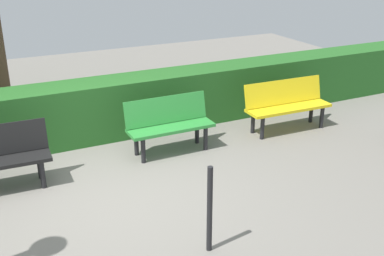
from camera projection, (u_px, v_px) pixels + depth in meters
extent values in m
plane|color=gray|center=(114.00, 193.00, 6.18)|extent=(17.00, 17.00, 0.00)
cube|color=yellow|center=(289.00, 108.00, 8.08)|extent=(1.55, 0.47, 0.05)
cube|color=yellow|center=(283.00, 92.00, 8.15)|extent=(1.54, 0.19, 0.42)
cylinder|color=black|center=(322.00, 117.00, 8.27)|extent=(0.07, 0.07, 0.39)
cylinder|color=black|center=(311.00, 112.00, 8.52)|extent=(0.07, 0.07, 0.39)
cylinder|color=black|center=(262.00, 128.00, 7.80)|extent=(0.07, 0.07, 0.39)
cylinder|color=black|center=(253.00, 122.00, 8.05)|extent=(0.07, 0.07, 0.39)
cube|color=#2D8C38|center=(171.00, 128.00, 7.22)|extent=(1.35, 0.42, 0.05)
cube|color=#2D8C38|center=(166.00, 110.00, 7.29)|extent=(1.35, 0.13, 0.42)
cylinder|color=black|center=(206.00, 138.00, 7.39)|extent=(0.07, 0.07, 0.39)
cylinder|color=black|center=(197.00, 132.00, 7.64)|extent=(0.07, 0.07, 0.39)
cylinder|color=black|center=(143.00, 151.00, 6.96)|extent=(0.07, 0.07, 0.39)
cylinder|color=black|center=(136.00, 143.00, 7.21)|extent=(0.07, 0.07, 0.39)
cylinder|color=black|center=(43.00, 175.00, 6.26)|extent=(0.07, 0.07, 0.39)
cylinder|color=black|center=(40.00, 165.00, 6.51)|extent=(0.07, 0.07, 0.39)
cube|color=#266023|center=(140.00, 104.00, 8.08)|extent=(13.00, 0.71, 0.97)
cylinder|color=black|center=(210.00, 210.00, 4.87)|extent=(0.06, 0.06, 1.00)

